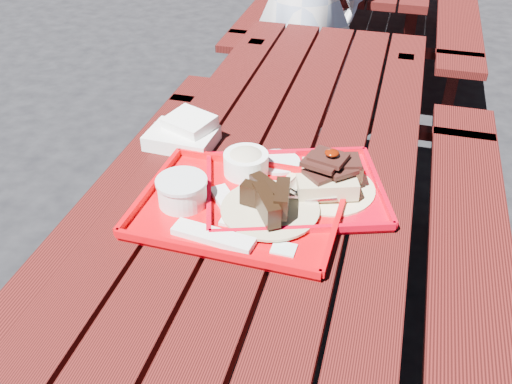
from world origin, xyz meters
TOP-DOWN VIEW (x-y plane):
  - ground at (0.00, 0.00)m, footprint 60.00×60.00m
  - picnic_table_near at (-0.00, 0.00)m, footprint 1.41×2.40m
  - near_tray at (0.06, -0.02)m, footprint 0.53×0.47m
  - far_tray at (-0.05, -0.15)m, footprint 0.50×0.39m
  - white_cloth at (-0.29, 0.12)m, footprint 0.20×0.17m

SIDE VIEW (x-z plane):
  - ground at x=0.00m, z-range 0.00..0.00m
  - picnic_table_near at x=0.00m, z-range 0.19..0.94m
  - far_tray at x=-0.05m, z-range 0.73..0.82m
  - white_cloth at x=-0.29m, z-range 0.74..0.82m
  - near_tray at x=0.06m, z-range 0.71..0.85m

